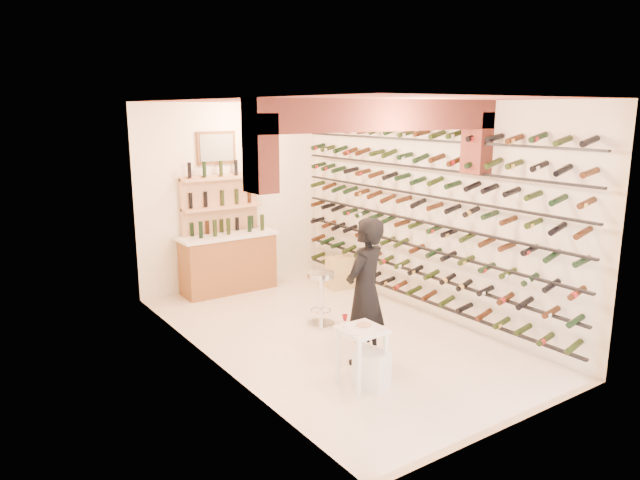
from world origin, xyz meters
The scene contains 11 objects.
ground centered at (0.00, 0.00, 0.00)m, with size 6.00×6.00×0.00m, color white.
room_shell centered at (0.00, -0.26, 2.25)m, with size 3.52×6.02×3.21m.
wine_rack centered at (1.53, 0.00, 1.55)m, with size 0.32×5.70×2.56m.
back_counter centered at (-0.30, 2.65, 0.53)m, with size 1.70×0.62×1.29m.
back_shelving centered at (-0.30, 2.89, 1.17)m, with size 1.40×0.31×2.73m.
tasting_table centered at (-0.63, -1.44, 0.56)m, with size 0.47×0.47×0.83m.
white_stool centered at (-0.55, -1.54, 0.21)m, with size 0.34×0.34×0.42m, color white.
person centered at (-0.20, -0.96, 0.91)m, with size 0.67×0.44×1.83m, color black.
chrome_barstool centered at (0.07, 0.39, 0.46)m, with size 0.41×0.41×0.80m.
crate_lower centered at (1.40, 1.70, 0.14)m, with size 0.48×0.33×0.29m, color tan.
crate_upper centered at (1.40, 1.70, 0.42)m, with size 0.46×0.32×0.27m, color tan.
Camera 1 is at (-4.54, -6.30, 3.09)m, focal length 32.98 mm.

